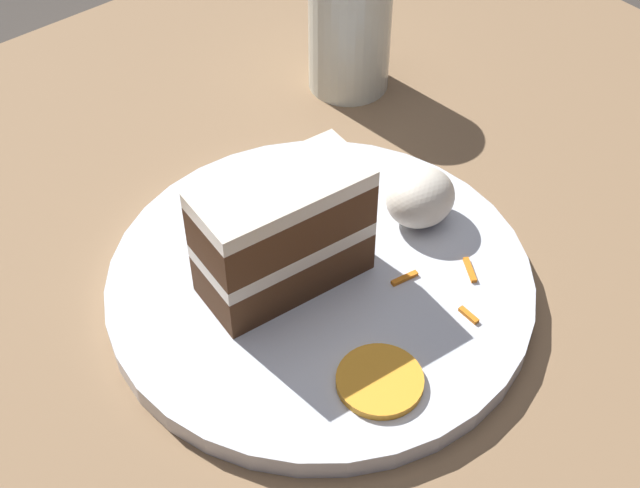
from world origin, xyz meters
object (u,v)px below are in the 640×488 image
object	(u,v)px
drinking_glass	(349,38)
orange_garnish	(380,381)
cake_slice	(283,233)
plate	(320,283)
cream_dollop	(420,197)

from	to	relation	value
drinking_glass	orange_garnish	bearing A→B (deg)	-127.96
cake_slice	orange_garnish	distance (m)	0.12
plate	drinking_glass	world-z (taller)	drinking_glass
cream_dollop	orange_garnish	distance (m)	0.16
cake_slice	drinking_glass	xyz separation A→B (m)	(0.21, 0.17, -0.01)
plate	cake_slice	world-z (taller)	cake_slice
orange_garnish	plate	bearing A→B (deg)	72.17
cake_slice	cream_dollop	xyz separation A→B (m)	(0.12, -0.02, -0.02)
cake_slice	drinking_glass	world-z (taller)	drinking_glass
orange_garnish	drinking_glass	world-z (taller)	drinking_glass
cream_dollop	orange_garnish	world-z (taller)	cream_dollop
cream_dollop	orange_garnish	size ratio (longest dim) A/B	0.96
cake_slice	cream_dollop	bearing A→B (deg)	-92.37
cream_dollop	drinking_glass	distance (m)	0.21
plate	cake_slice	distance (m)	0.06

